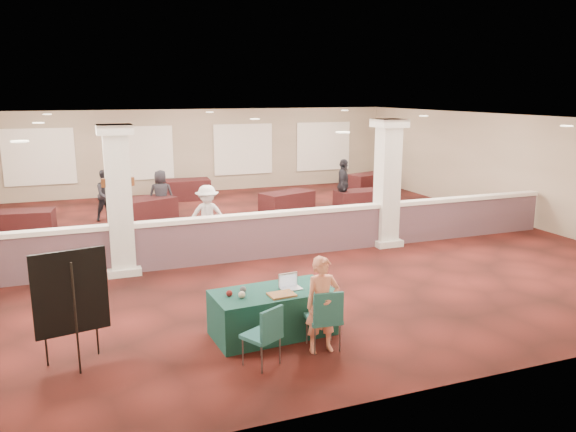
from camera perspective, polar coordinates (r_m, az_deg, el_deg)
name	(u,v)px	position (r m, az deg, el deg)	size (l,w,h in m)	color
ground	(256,241)	(14.83, -3.24, -2.57)	(16.00, 16.00, 0.00)	#4D1713
wall_back	(193,151)	(22.20, -9.59, 6.53)	(16.00, 0.04, 3.20)	gray
wall_front	(445,273)	(7.46, 15.62, -5.62)	(16.00, 0.04, 3.20)	gray
wall_right	(504,167)	(18.51, 21.10, 4.69)	(0.04, 16.00, 3.20)	gray
ceiling	(255,118)	(14.34, -3.40, 9.87)	(16.00, 16.00, 0.02)	white
partition_wall	(275,234)	(13.31, -1.32, -1.79)	(15.60, 0.28, 1.10)	brown
column_left	(119,199)	(12.39, -16.79, 1.65)	(0.72, 0.72, 3.20)	beige
column_right	(387,182)	(14.35, 10.04, 3.43)	(0.72, 0.72, 3.20)	beige
sconce_left	(104,183)	(12.32, -18.20, 3.21)	(0.12, 0.12, 0.18)	brown
sconce_right	(132,181)	(12.35, -15.61, 3.40)	(0.12, 0.12, 0.18)	brown
near_table	(273,312)	(9.21, -1.58, -9.77)	(1.92, 0.96, 0.74)	#0F3A36
conf_chair_main	(325,315)	(8.60, 3.82, -9.99)	(0.52, 0.53, 0.97)	#1D5457
conf_chair_side	(266,331)	(8.12, -2.30, -11.64)	(0.62, 0.62, 0.91)	#1D5457
easel_board	(71,294)	(8.49, -21.22, -7.38)	(1.01, 0.57, 1.73)	black
woman	(322,305)	(8.52, 3.51, -8.98)	(0.54, 0.36, 1.49)	#E88565
far_table_front_left	(23,223)	(17.10, -25.33, -0.60)	(1.63, 0.81, 0.66)	black
far_table_front_center	(287,202)	(18.15, -0.10, 1.38)	(1.71, 0.86, 0.69)	black
far_table_front_right	(359,200)	(18.85, 7.27, 1.63)	(1.60, 0.80, 0.65)	black
far_table_back_left	(144,211)	(17.32, -14.41, 0.51)	(1.83, 0.91, 0.74)	black
far_table_back_center	(185,190)	(20.78, -10.47, 2.66)	(1.81, 0.91, 0.74)	black
far_table_back_right	(368,182)	(22.43, 8.15, 3.40)	(1.71, 0.86, 0.69)	black
attendee_a	(107,195)	(17.95, -17.92, 2.03)	(0.74, 0.41, 1.55)	black
attendee_b	(207,216)	(14.33, -8.18, 0.01)	(1.00, 0.46, 1.57)	silver
attendee_c	(343,185)	(18.47, 5.63, 3.13)	(1.01, 0.48, 1.72)	black
attendee_d	(161,195)	(17.60, -12.76, 2.10)	(0.76, 0.41, 1.53)	black
laptop_base	(291,289)	(9.14, 0.30, -7.39)	(0.33, 0.23, 0.02)	silver
laptop_screen	(288,279)	(9.20, -0.01, -6.46)	(0.33, 0.01, 0.22)	silver
screen_glow	(288,280)	(9.20, 0.01, -6.56)	(0.30, 0.00, 0.19)	silver
knitting	(282,295)	(8.87, -0.64, -7.99)	(0.40, 0.30, 0.03)	#C6701F
yarn_cream	(242,295)	(8.78, -4.71, -7.98)	(0.11, 0.11, 0.11)	beige
yarn_red	(229,293)	(8.87, -5.98, -7.82)	(0.10, 0.10, 0.10)	maroon
yarn_grey	(243,289)	(9.01, -4.59, -7.45)	(0.11, 0.11, 0.11)	#454549
scissors	(317,290)	(9.10, 2.96, -7.53)	(0.12, 0.03, 0.01)	#B22313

